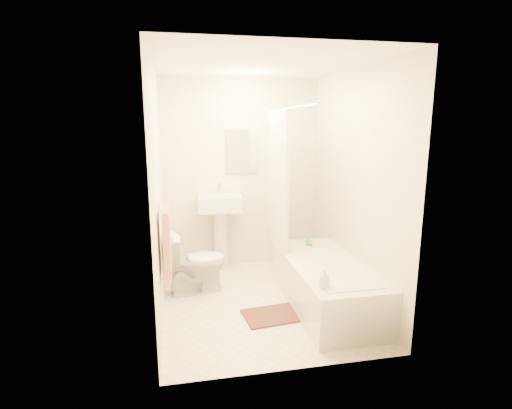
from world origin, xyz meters
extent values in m
plane|color=beige|center=(0.00, 0.00, 0.00)|extent=(2.40, 2.40, 0.00)
plane|color=white|center=(0.00, 0.00, 2.40)|extent=(2.40, 2.40, 0.00)
cube|color=beige|center=(0.00, 1.20, 1.20)|extent=(2.00, 0.02, 2.40)
cube|color=beige|center=(-1.00, 0.00, 1.20)|extent=(0.02, 2.40, 2.40)
cube|color=beige|center=(1.00, 0.00, 1.20)|extent=(0.02, 2.40, 2.40)
cube|color=white|center=(0.00, 1.18, 1.50)|extent=(0.40, 0.03, 0.55)
cylinder|color=silver|center=(0.30, 0.10, 2.00)|extent=(0.03, 1.70, 0.03)
cube|color=silver|center=(0.30, 0.50, 1.22)|extent=(0.04, 0.80, 1.55)
cylinder|color=silver|center=(-0.96, -0.25, 1.10)|extent=(0.02, 0.60, 0.02)
cube|color=#CC7266|center=(-0.93, -0.25, 0.78)|extent=(0.06, 0.45, 0.66)
cylinder|color=white|center=(-0.93, 0.12, 0.70)|extent=(0.11, 0.12, 0.12)
imported|color=white|center=(-0.65, 0.40, 0.34)|extent=(0.74, 0.49, 0.67)
cube|color=#47281E|center=(0.04, -0.34, 0.01)|extent=(0.57, 0.46, 0.02)
imported|color=silver|center=(0.39, -0.79, 0.55)|extent=(0.09, 0.10, 0.17)
cube|color=green|center=(0.66, 0.40, 0.48)|extent=(0.11, 0.22, 0.04)
camera|label=1|loc=(-0.82, -3.83, 1.88)|focal=28.00mm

